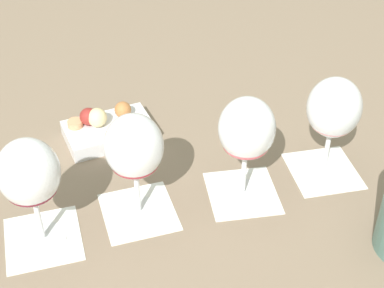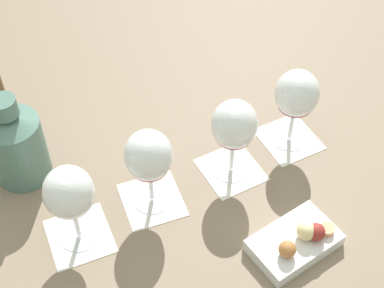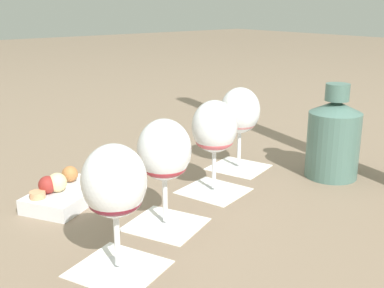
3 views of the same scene
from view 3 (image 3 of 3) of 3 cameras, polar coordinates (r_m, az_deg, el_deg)
name	(u,v)px [view 3 (image 3 of 3)]	position (r m, az deg, el deg)	size (l,w,h in m)	color
ground_plane	(193,207)	(0.83, 0.13, -7.52)	(8.00, 8.00, 0.00)	#7F6B56
tasting_card_0	(238,167)	(1.03, 5.52, -2.74)	(0.13, 0.14, 0.00)	white
tasting_card_1	(214,191)	(0.90, 2.58, -5.53)	(0.13, 0.13, 0.00)	white
tasting_card_2	(165,224)	(0.77, -3.16, -9.45)	(0.14, 0.14, 0.00)	white
tasting_card_3	(118,268)	(0.66, -8.71, -14.36)	(0.14, 0.14, 0.00)	white
wine_glass_0	(240,114)	(0.99, 5.70, 3.52)	(0.08, 0.08, 0.17)	white
wine_glass_1	(214,131)	(0.86, 2.68, 1.56)	(0.08, 0.08, 0.17)	white
wine_glass_2	(164,155)	(0.73, -3.30, -1.30)	(0.08, 0.08, 0.17)	white
wine_glass_3	(114,187)	(0.61, -9.18, -5.06)	(0.08, 0.08, 0.17)	white
ceramic_vase	(334,137)	(0.99, 16.43, 0.76)	(0.10, 0.10, 0.19)	#4C7066
snack_dish	(65,193)	(0.87, -14.83, -5.61)	(0.17, 0.15, 0.06)	silver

